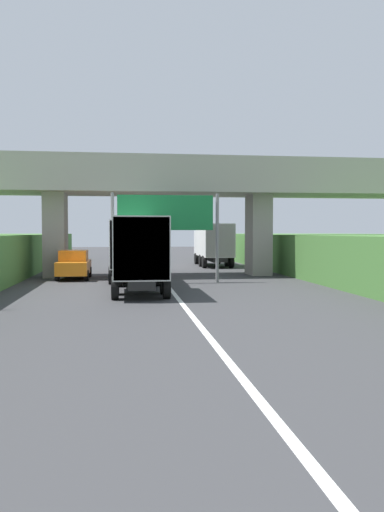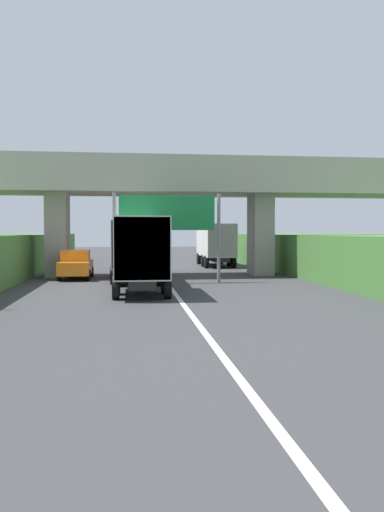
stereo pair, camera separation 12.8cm
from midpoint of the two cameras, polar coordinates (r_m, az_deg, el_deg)
name	(u,v)px [view 1 (the left image)]	position (r m, az deg, el deg)	size (l,w,h in m)	color
lane_centre_stripe	(169,287)	(25.95, -2.69, -3.50)	(0.20, 96.67, 0.01)	white
overpass_bridge	(159,189)	(32.98, -3.74, 7.43)	(40.00, 4.80, 7.40)	#9E998E
overhead_highway_sign	(166,218)	(28.01, -3.08, 4.25)	(5.88, 0.18, 4.90)	slate
truck_red	(131,247)	(30.05, -6.91, 1.02)	(2.44, 7.30, 3.44)	black
truck_silver	(139,251)	(23.70, -6.02, 0.58)	(2.44, 7.30, 3.44)	black
truck_white	(213,242)	(42.22, 2.25, 1.51)	(2.44, 7.30, 3.44)	black
car_orange	(74,265)	(31.32, -13.06, -0.94)	(1.86, 4.10, 1.72)	orange
car_blue	(132,250)	(56.62, -6.76, 0.70)	(1.86, 4.10, 1.72)	#233D9E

